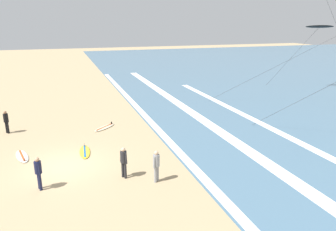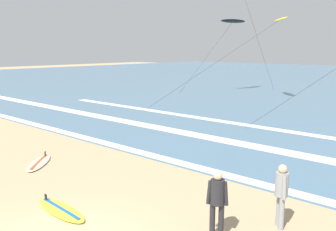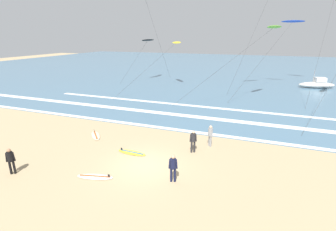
{
  "view_description": "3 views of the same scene",
  "coord_description": "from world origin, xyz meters",
  "views": [
    {
      "loc": [
        16.64,
        0.31,
        7.47
      ],
      "look_at": [
        -0.58,
        6.06,
        2.12
      ],
      "focal_mm": 34.28,
      "sensor_mm": 36.0,
      "label": 1
    },
    {
      "loc": [
        6.5,
        -3.71,
        4.29
      ],
      "look_at": [
        -0.02,
        3.75,
        2.46
      ],
      "focal_mm": 38.6,
      "sensor_mm": 36.0,
      "label": 2
    },
    {
      "loc": [
        6.18,
        -12.53,
        7.73
      ],
      "look_at": [
        0.05,
        3.88,
        2.1
      ],
      "focal_mm": 26.84,
      "sensor_mm": 36.0,
      "label": 3
    }
  ],
  "objects": [
    {
      "name": "surfer_mid_group",
      "position": [
        2.2,
        -1.09,
        0.96
      ],
      "size": [
        0.51,
        0.32,
        1.6
      ],
      "color": "#141938",
      "rests_on": "ground"
    },
    {
      "name": "surfer_left_near",
      "position": [
        3.17,
        4.22,
        0.96
      ],
      "size": [
        0.41,
        0.44,
        1.6
      ],
      "color": "gray",
      "rests_on": "ground"
    },
    {
      "name": "surfboard_foreground_flat",
      "position": [
        -2.09,
        -2.26,
        0.05
      ],
      "size": [
        2.18,
        1.08,
        0.25
      ],
      "color": "silver",
      "rests_on": "ground"
    },
    {
      "name": "wave_foam_outer_break",
      "position": [
        -0.2,
        14.37,
        0.01
      ],
      "size": [
        37.86,
        0.66,
        0.01
      ],
      "primitive_type": "cube",
      "color": "white",
      "rests_on": "ocean_surface"
    },
    {
      "name": "surfer_background_far",
      "position": [
        -6.81,
        -3.59,
        0.96
      ],
      "size": [
        0.46,
        0.38,
        1.6
      ],
      "color": "black",
      "rests_on": "ground"
    },
    {
      "name": "wave_foam_mid_break",
      "position": [
        -0.88,
        10.53,
        0.01
      ],
      "size": [
        59.29,
        0.89,
        0.01
      ],
      "primitive_type": "cube",
      "color": "white",
      "rests_on": "ocean_surface"
    },
    {
      "name": "wave_foam_shoreline",
      "position": [
        -0.84,
        6.52,
        0.01
      ],
      "size": [
        59.19,
        0.52,
        0.01
      ],
      "primitive_type": "cube",
      "color": "white",
      "rests_on": "ocean_surface"
    },
    {
      "name": "surfer_left_far",
      "position": [
        2.28,
        2.82,
        0.96
      ],
      "size": [
        0.49,
        0.32,
        1.6
      ],
      "color": "#232328",
      "rests_on": "ground"
    },
    {
      "name": "ground_plane",
      "position": [
        0.0,
        0.0,
        0.0
      ],
      "size": [
        160.0,
        160.0,
        0.0
      ],
      "primitive_type": "plane",
      "color": "tan"
    },
    {
      "name": "surfboard_right_spare",
      "position": [
        -1.61,
        1.21,
        0.05
      ],
      "size": [
        2.13,
        0.71,
        0.25
      ],
      "color": "yellow",
      "rests_on": "ground"
    },
    {
      "name": "surfboard_near_water",
      "position": [
        -5.8,
        2.93,
        0.05
      ],
      "size": [
        1.87,
        1.94,
        0.25
      ],
      "color": "beige",
      "rests_on": "ground"
    },
    {
      "name": "kite_black_distant_low",
      "position": [
        -12.31,
        27.33,
        6.88
      ],
      "size": [
        4.43,
        5.22,
        7.13
      ],
      "color": "black",
      "rests_on": "ground"
    }
  ]
}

